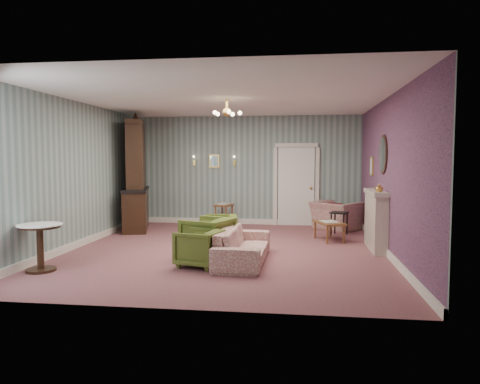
# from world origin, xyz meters

# --- Properties ---
(floor) EXTENTS (7.00, 7.00, 0.00)m
(floor) POSITION_xyz_m (0.00, 0.00, 0.00)
(floor) COLOR #824C4F
(floor) RESTS_ON ground
(ceiling) EXTENTS (7.00, 7.00, 0.00)m
(ceiling) POSITION_xyz_m (0.00, 0.00, 2.90)
(ceiling) COLOR white
(ceiling) RESTS_ON ground
(wall_back) EXTENTS (6.00, 0.00, 6.00)m
(wall_back) POSITION_xyz_m (0.00, 3.50, 1.45)
(wall_back) COLOR slate
(wall_back) RESTS_ON ground
(wall_front) EXTENTS (6.00, 0.00, 6.00)m
(wall_front) POSITION_xyz_m (0.00, -3.50, 1.45)
(wall_front) COLOR slate
(wall_front) RESTS_ON ground
(wall_left) EXTENTS (0.00, 7.00, 7.00)m
(wall_left) POSITION_xyz_m (-3.00, 0.00, 1.45)
(wall_left) COLOR slate
(wall_left) RESTS_ON ground
(wall_right) EXTENTS (0.00, 7.00, 7.00)m
(wall_right) POSITION_xyz_m (3.00, 0.00, 1.45)
(wall_right) COLOR slate
(wall_right) RESTS_ON ground
(wall_right_floral) EXTENTS (0.00, 7.00, 7.00)m
(wall_right_floral) POSITION_xyz_m (2.98, 0.00, 1.45)
(wall_right_floral) COLOR #A65370
(wall_right_floral) RESTS_ON ground
(door) EXTENTS (1.12, 0.12, 2.16)m
(door) POSITION_xyz_m (1.30, 3.46, 1.08)
(door) COLOR white
(door) RESTS_ON floor
(olive_chair_a) EXTENTS (0.76, 0.79, 0.67)m
(olive_chair_a) POSITION_xyz_m (-0.24, -1.39, 0.34)
(olive_chair_a) COLOR #4F5F21
(olive_chair_a) RESTS_ON floor
(olive_chair_b) EXTENTS (0.94, 0.97, 0.79)m
(olive_chair_b) POSITION_xyz_m (-0.26, -0.66, 0.40)
(olive_chair_b) COLOR #4F5F21
(olive_chair_b) RESTS_ON floor
(olive_chair_c) EXTENTS (0.72, 0.75, 0.68)m
(olive_chair_c) POSITION_xyz_m (-0.23, 0.55, 0.34)
(olive_chair_c) COLOR #4F5F21
(olive_chair_c) RESTS_ON floor
(sofa_chintz) EXTENTS (0.61, 1.97, 0.77)m
(sofa_chintz) POSITION_xyz_m (0.43, -0.95, 0.38)
(sofa_chintz) COLOR #933B45
(sofa_chintz) RESTS_ON floor
(wingback_chair) EXTENTS (1.26, 1.22, 0.93)m
(wingback_chair) POSITION_xyz_m (2.31, 2.91, 0.47)
(wingback_chair) COLOR #933B45
(wingback_chair) RESTS_ON floor
(dresser) EXTENTS (1.05, 1.80, 2.84)m
(dresser) POSITION_xyz_m (-2.65, 2.21, 1.42)
(dresser) COLOR black
(dresser) RESTS_ON floor
(fireplace) EXTENTS (0.30, 1.40, 1.16)m
(fireplace) POSITION_xyz_m (2.86, 0.40, 0.58)
(fireplace) COLOR beige
(fireplace) RESTS_ON floor
(mantel_vase) EXTENTS (0.15, 0.15, 0.15)m
(mantel_vase) POSITION_xyz_m (2.84, 0.00, 1.23)
(mantel_vase) COLOR gold
(mantel_vase) RESTS_ON fireplace
(oval_mirror) EXTENTS (0.04, 0.76, 0.84)m
(oval_mirror) POSITION_xyz_m (2.96, 0.40, 1.85)
(oval_mirror) COLOR white
(oval_mirror) RESTS_ON wall_right
(framed_print) EXTENTS (0.04, 0.34, 0.42)m
(framed_print) POSITION_xyz_m (2.97, 1.75, 1.60)
(framed_print) COLOR gold
(framed_print) RESTS_ON wall_right
(coffee_table) EXTENTS (0.70, 0.93, 0.42)m
(coffee_table) POSITION_xyz_m (2.02, 1.24, 0.21)
(coffee_table) COLOR brown
(coffee_table) RESTS_ON floor
(side_table_black) EXTENTS (0.47, 0.47, 0.54)m
(side_table_black) POSITION_xyz_m (2.30, 1.99, 0.27)
(side_table_black) COLOR black
(side_table_black) RESTS_ON floor
(pedestal_table) EXTENTS (0.83, 0.83, 0.75)m
(pedestal_table) POSITION_xyz_m (-2.65, -2.02, 0.38)
(pedestal_table) COLOR black
(pedestal_table) RESTS_ON floor
(nesting_table) EXTENTS (0.50, 0.57, 0.63)m
(nesting_table) POSITION_xyz_m (-0.56, 2.98, 0.31)
(nesting_table) COLOR brown
(nesting_table) RESTS_ON floor
(gilt_mirror_back) EXTENTS (0.28, 0.06, 0.36)m
(gilt_mirror_back) POSITION_xyz_m (-0.90, 3.46, 1.70)
(gilt_mirror_back) COLOR gold
(gilt_mirror_back) RESTS_ON wall_back
(sconce_left) EXTENTS (0.16, 0.12, 0.30)m
(sconce_left) POSITION_xyz_m (-1.45, 3.44, 1.70)
(sconce_left) COLOR gold
(sconce_left) RESTS_ON wall_back
(sconce_right) EXTENTS (0.16, 0.12, 0.30)m
(sconce_right) POSITION_xyz_m (-0.35, 3.44, 1.70)
(sconce_right) COLOR gold
(sconce_right) RESTS_ON wall_back
(chandelier) EXTENTS (0.56, 0.56, 0.36)m
(chandelier) POSITION_xyz_m (0.00, 0.00, 2.63)
(chandelier) COLOR gold
(chandelier) RESTS_ON ceiling
(burgundy_cushion) EXTENTS (0.41, 0.28, 0.39)m
(burgundy_cushion) POSITION_xyz_m (2.26, 2.76, 0.48)
(burgundy_cushion) COLOR maroon
(burgundy_cushion) RESTS_ON wingback_chair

